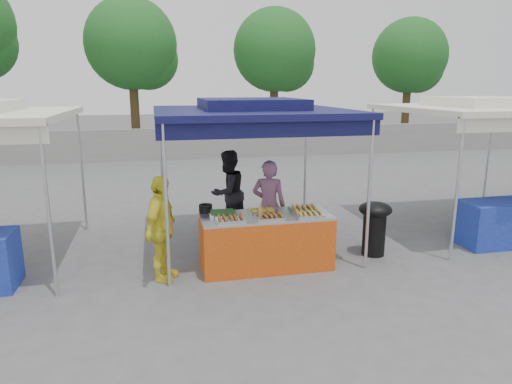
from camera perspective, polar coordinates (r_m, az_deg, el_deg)
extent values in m
plane|color=#5C5C5E|center=(7.37, 1.03, -9.02)|extent=(80.00, 80.00, 0.00)
cube|color=gray|center=(17.84, -7.36, 6.04)|extent=(40.00, 0.25, 1.20)
cylinder|color=silver|center=(6.34, -11.13, -2.01)|extent=(0.05, 0.05, 2.30)
cylinder|color=silver|center=(7.07, 13.95, -0.59)|extent=(0.05, 0.05, 2.30)
cylinder|color=silver|center=(9.27, -11.70, 2.76)|extent=(0.05, 0.05, 2.30)
cylinder|color=silver|center=(9.78, 6.17, 3.49)|extent=(0.05, 0.05, 2.30)
cube|color=#101142|center=(7.81, -0.65, 9.99)|extent=(3.20, 3.20, 0.10)
cube|color=#101142|center=(7.80, -0.65, 10.94)|extent=(1.65, 1.65, 0.18)
cube|color=#101142|center=(6.36, 2.18, 7.90)|extent=(3.20, 0.04, 0.25)
cylinder|color=silver|center=(6.49, -24.48, -2.62)|extent=(0.05, 0.05, 2.30)
cylinder|color=silver|center=(9.38, -20.90, 2.27)|extent=(0.05, 0.05, 2.30)
cylinder|color=silver|center=(7.85, 23.81, 0.01)|extent=(0.05, 0.05, 2.30)
cylinder|color=silver|center=(10.36, 14.07, 3.71)|extent=(0.05, 0.05, 2.30)
cylinder|color=silver|center=(12.00, 27.02, 3.92)|extent=(0.05, 0.05, 2.30)
cube|color=silver|center=(9.79, 26.46, 9.28)|extent=(3.20, 3.20, 0.10)
cube|color=silver|center=(9.78, 26.54, 10.04)|extent=(1.65, 1.65, 0.18)
cube|color=#1F36A6|center=(9.33, 29.05, -3.33)|extent=(1.80, 0.70, 0.80)
cylinder|color=#423219|center=(19.52, -14.93, 10.36)|extent=(0.36, 0.36, 3.94)
sphere|color=#1F5F21|center=(19.56, -15.37, 17.45)|extent=(3.60, 3.60, 3.60)
sphere|color=#1F5F21|center=(19.71, -13.43, 15.88)|extent=(2.48, 2.48, 2.48)
cylinder|color=#423219|center=(20.14, 2.26, 10.66)|extent=(0.36, 0.36, 3.80)
sphere|color=#1F5F21|center=(20.17, 2.32, 17.31)|extent=(3.48, 3.48, 3.48)
sphere|color=#1F5F21|center=(20.49, 3.84, 15.70)|extent=(2.39, 2.39, 2.39)
cylinder|color=#423219|center=(22.83, 18.23, 10.18)|extent=(0.36, 0.36, 3.69)
sphere|color=#1F5F21|center=(22.85, 18.65, 15.85)|extent=(3.37, 3.37, 3.37)
sphere|color=#1F5F21|center=(23.31, 19.60, 14.42)|extent=(2.32, 2.32, 2.32)
cube|color=#C64911|center=(7.13, 1.24, -6.31)|extent=(2.00, 0.80, 0.81)
cube|color=silver|center=(7.00, 1.25, -3.03)|extent=(2.00, 0.80, 0.04)
cube|color=silver|center=(6.65, -3.20, -3.53)|extent=(0.42, 0.30, 0.05)
cube|color=brown|center=(6.64, -3.21, -3.22)|extent=(0.35, 0.25, 0.02)
cube|color=silver|center=(6.77, 1.69, -3.22)|extent=(0.42, 0.30, 0.05)
cube|color=brown|center=(6.76, 1.70, -2.92)|extent=(0.35, 0.25, 0.02)
cube|color=silver|center=(6.94, 6.63, -2.88)|extent=(0.42, 0.30, 0.05)
cube|color=#B2933D|center=(6.93, 6.63, -2.59)|extent=(0.35, 0.25, 0.02)
cube|color=silver|center=(6.97, -4.20, -2.77)|extent=(0.42, 0.30, 0.05)
cube|color=#21591E|center=(6.96, -4.21, -2.48)|extent=(0.35, 0.25, 0.02)
cube|color=silver|center=(7.08, 0.73, -2.46)|extent=(0.42, 0.30, 0.05)
cube|color=gold|center=(7.07, 0.73, -2.17)|extent=(0.35, 0.25, 0.02)
cube|color=silver|center=(7.23, 6.01, -2.22)|extent=(0.42, 0.30, 0.05)
cube|color=#B2933D|center=(7.22, 6.02, -1.93)|extent=(0.35, 0.25, 0.02)
cylinder|color=black|center=(7.17, -6.32, -2.05)|extent=(0.21, 0.21, 0.12)
cylinder|color=silver|center=(6.68, 0.55, -3.28)|extent=(0.07, 0.07, 0.09)
cylinder|color=black|center=(7.91, 14.52, -5.06)|extent=(0.38, 0.38, 0.73)
ellipsoid|color=black|center=(7.79, 14.70, -2.06)|extent=(0.54, 0.54, 0.25)
cube|color=#1426A6|center=(7.61, -2.34, -7.07)|extent=(0.51, 0.35, 0.30)
cube|color=#1426A6|center=(7.75, 1.98, -6.77)|extent=(0.47, 0.33, 0.28)
cube|color=#1426A6|center=(7.66, 2.00, -4.86)|extent=(0.44, 0.31, 0.26)
imported|color=#8C597B|center=(7.80, 1.61, -1.68)|extent=(0.67, 0.56, 1.57)
imported|color=black|center=(8.67, -3.52, -0.05)|extent=(0.99, 0.95, 1.61)
imported|color=yellow|center=(6.70, -11.76, -4.54)|extent=(0.71, 0.99, 1.55)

